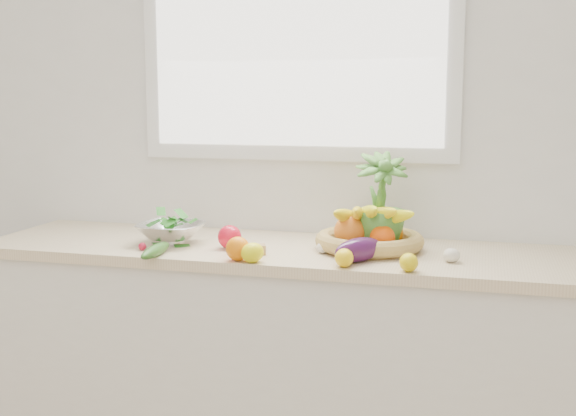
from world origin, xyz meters
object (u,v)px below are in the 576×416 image
(fruit_basket, at_px, (369,235))
(colander_with_spinach, at_px, (171,227))
(apple, at_px, (230,237))
(cucumber, at_px, (155,250))
(potted_herb, at_px, (380,201))
(eggplant, at_px, (359,250))

(fruit_basket, height_order, colander_with_spinach, fruit_basket)
(apple, distance_m, cucumber, 0.28)
(colander_with_spinach, bearing_deg, apple, -6.21)
(potted_herb, bearing_deg, cucumber, -156.12)
(apple, height_order, cucumber, apple)
(eggplant, xyz_separation_m, fruit_basket, (0.00, 0.20, 0.01))
(potted_herb, distance_m, colander_with_spinach, 0.80)
(apple, relative_size, fruit_basket, 0.17)
(cucumber, bearing_deg, colander_with_spinach, 100.00)
(cucumber, bearing_deg, eggplant, 8.56)
(apple, bearing_deg, cucumber, -136.75)
(apple, height_order, potted_herb, potted_herb)
(apple, bearing_deg, fruit_basket, 13.02)
(eggplant, bearing_deg, cucumber, -171.44)
(apple, bearing_deg, eggplant, -10.03)
(eggplant, bearing_deg, fruit_basket, 89.89)
(eggplant, distance_m, cucumber, 0.71)
(cucumber, xyz_separation_m, fruit_basket, (0.70, 0.31, 0.03))
(eggplant, distance_m, fruit_basket, 0.20)
(eggplant, bearing_deg, colander_with_spinach, 171.22)
(fruit_basket, bearing_deg, potted_herb, 27.34)
(cucumber, height_order, colander_with_spinach, colander_with_spinach)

